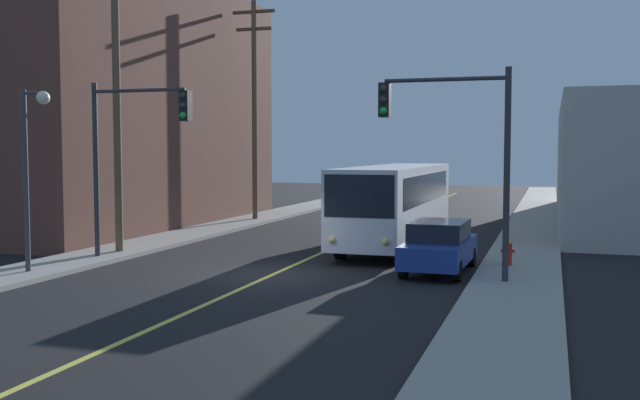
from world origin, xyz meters
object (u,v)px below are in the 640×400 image
object	(u,v)px
parked_car_blue	(439,246)
traffic_signal_left_corner	(134,136)
street_lamp_left	(31,153)
fire_hydrant	(508,251)
traffic_signal_right_corner	(452,134)
utility_pole_mid	(254,101)
city_bus	(396,200)
utility_pole_near	(116,75)

from	to	relation	value
parked_car_blue	traffic_signal_left_corner	distance (m)	10.85
street_lamp_left	fire_hydrant	size ratio (longest dim) A/B	6.55
street_lamp_left	fire_hydrant	xyz separation A→B (m)	(13.68, 5.68, -3.16)
street_lamp_left	traffic_signal_right_corner	bearing A→B (deg)	12.23
utility_pole_mid	city_bus	bearing A→B (deg)	-39.07
utility_pole_mid	parked_car_blue	bearing A→B (deg)	-48.66
parked_car_blue	street_lamp_left	world-z (taller)	street_lamp_left
parked_car_blue	utility_pole_mid	size ratio (longest dim) A/B	0.38
parked_car_blue	fire_hydrant	bearing A→B (deg)	30.60
traffic_signal_left_corner	street_lamp_left	xyz separation A→B (m)	(-1.42, -3.43, -0.56)
parked_car_blue	traffic_signal_left_corner	xyz separation A→B (m)	(-10.23, -1.05, 3.46)
city_bus	traffic_signal_right_corner	distance (m)	8.81
city_bus	fire_hydrant	distance (m)	6.79
utility_pole_mid	traffic_signal_left_corner	distance (m)	14.83
utility_pole_mid	traffic_signal_left_corner	bearing A→B (deg)	-83.47
city_bus	traffic_signal_left_corner	size ratio (longest dim) A/B	2.03
utility_pole_mid	traffic_signal_left_corner	world-z (taller)	utility_pole_mid
fire_hydrant	street_lamp_left	bearing A→B (deg)	-157.45
utility_pole_near	traffic_signal_right_corner	bearing A→B (deg)	-9.64
utility_pole_near	street_lamp_left	world-z (taller)	utility_pole_near
traffic_signal_left_corner	street_lamp_left	world-z (taller)	traffic_signal_left_corner
utility_pole_near	traffic_signal_left_corner	distance (m)	3.00
traffic_signal_left_corner	fire_hydrant	distance (m)	13.01
utility_pole_mid	traffic_signal_right_corner	size ratio (longest dim) A/B	1.93
parked_car_blue	utility_pole_mid	bearing A→B (deg)	131.34
parked_car_blue	utility_pole_near	xyz separation A→B (m)	(-11.74, 0.27, 5.70)
utility_pole_near	traffic_signal_right_corner	distance (m)	12.70
fire_hydrant	traffic_signal_right_corner	bearing A→B (deg)	-115.42
traffic_signal_right_corner	street_lamp_left	size ratio (longest dim) A/B	1.09
city_bus	fire_hydrant	size ratio (longest dim) A/B	14.48
city_bus	utility_pole_mid	size ratio (longest dim) A/B	1.05
city_bus	street_lamp_left	world-z (taller)	street_lamp_left
traffic_signal_left_corner	street_lamp_left	distance (m)	3.75
fire_hydrant	utility_pole_near	bearing A→B (deg)	-176.12
utility_pole_near	traffic_signal_right_corner	size ratio (longest dim) A/B	1.95
traffic_signal_left_corner	fire_hydrant	world-z (taller)	traffic_signal_left_corner
street_lamp_left	city_bus	bearing A→B (deg)	49.24
utility_pole_near	utility_pole_mid	world-z (taller)	utility_pole_near
traffic_signal_right_corner	street_lamp_left	xyz separation A→B (m)	(-12.24, -2.65, -0.56)
city_bus	fire_hydrant	xyz separation A→B (m)	(4.65, -4.79, -1.23)
fire_hydrant	traffic_signal_left_corner	bearing A→B (deg)	-169.59
utility_pole_near	traffic_signal_left_corner	xyz separation A→B (m)	(1.50, -1.32, -2.23)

